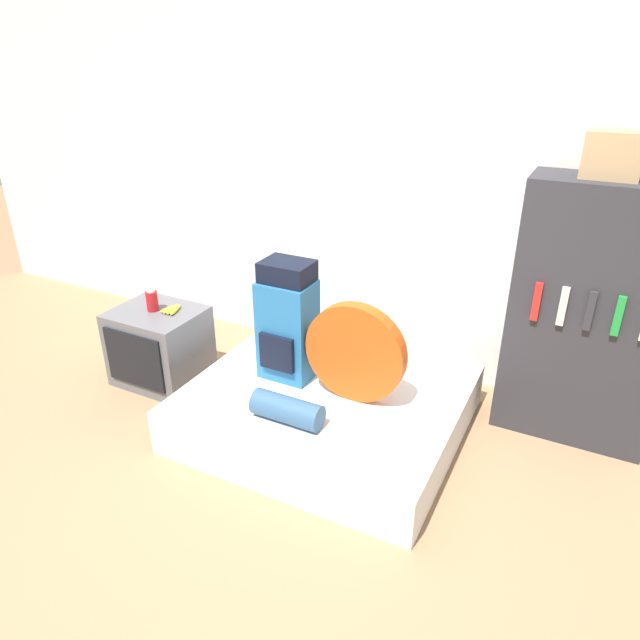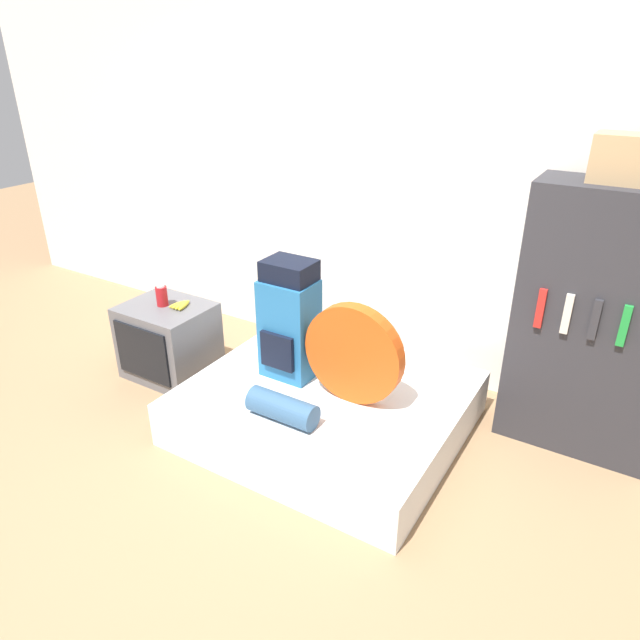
# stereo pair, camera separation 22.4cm
# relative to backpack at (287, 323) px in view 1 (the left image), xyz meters

# --- Properties ---
(ground_plane) EXTENTS (16.00, 16.00, 0.00)m
(ground_plane) POSITION_rel_backpack_xyz_m (0.19, -0.79, -0.65)
(ground_plane) COLOR #997551
(wall_back) EXTENTS (8.00, 0.05, 2.60)m
(wall_back) POSITION_rel_backpack_xyz_m (0.19, 0.95, 0.65)
(wall_back) COLOR white
(wall_back) RESTS_ON ground_plane
(bed) EXTENTS (1.60, 1.42, 0.29)m
(bed) POSITION_rel_backpack_xyz_m (0.29, -0.03, -0.51)
(bed) COLOR white
(bed) RESTS_ON ground_plane
(backpack) EXTENTS (0.32, 0.28, 0.76)m
(backpack) POSITION_rel_backpack_xyz_m (0.00, 0.00, 0.00)
(backpack) COLOR #23669E
(backpack) RESTS_ON bed
(tent_bag) EXTENTS (0.61, 0.09, 0.61)m
(tent_bag) POSITION_rel_backpack_xyz_m (0.48, -0.05, -0.06)
(tent_bag) COLOR #D14C14
(tent_bag) RESTS_ON bed
(sleeping_roll) EXTENTS (0.41, 0.15, 0.15)m
(sleeping_roll) POSITION_rel_backpack_xyz_m (0.25, -0.44, -0.29)
(sleeping_roll) COLOR #33567A
(sleeping_roll) RESTS_ON bed
(television) EXTENTS (0.60, 0.51, 0.54)m
(television) POSITION_rel_backpack_xyz_m (-1.01, -0.06, -0.38)
(television) COLOR #5B5B60
(television) RESTS_ON ground_plane
(canister) EXTENTS (0.08, 0.08, 0.16)m
(canister) POSITION_rel_backpack_xyz_m (-1.04, -0.05, -0.04)
(canister) COLOR #B2191E
(canister) RESTS_ON television
(banana_bunch) EXTENTS (0.12, 0.16, 0.03)m
(banana_bunch) POSITION_rel_backpack_xyz_m (-0.90, -0.01, -0.10)
(banana_bunch) COLOR yellow
(banana_bunch) RESTS_ON television
(bookshelf) EXTENTS (0.86, 0.40, 1.56)m
(bookshelf) POSITION_rel_backpack_xyz_m (1.63, 0.64, 0.13)
(bookshelf) COLOR #2D2D33
(bookshelf) RESTS_ON ground_plane
(cardboard_box) EXTENTS (0.28, 0.21, 0.24)m
(cardboard_box) POSITION_rel_backpack_xyz_m (1.58, 0.66, 1.03)
(cardboard_box) COLOR tan
(cardboard_box) RESTS_ON bookshelf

